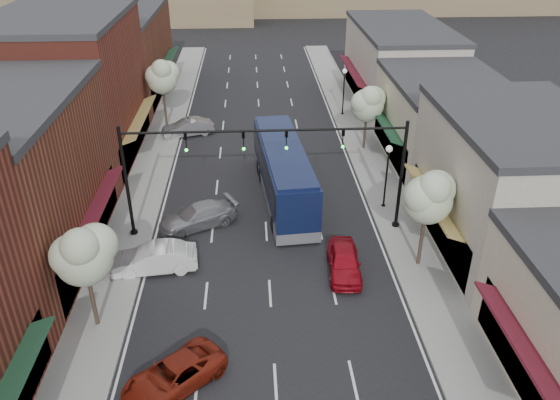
{
  "coord_description": "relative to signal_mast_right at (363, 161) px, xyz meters",
  "views": [
    {
      "loc": [
        -0.7,
        -20.31,
        17.89
      ],
      "look_at": [
        0.84,
        7.94,
        2.2
      ],
      "focal_mm": 35.0,
      "sensor_mm": 36.0,
      "label": 1
    }
  ],
  "objects": [
    {
      "name": "ground",
      "position": [
        -5.62,
        -8.0,
        -4.62
      ],
      "size": [
        160.0,
        160.0,
        0.0
      ],
      "primitive_type": "plane",
      "color": "black",
      "rests_on": "ground"
    },
    {
      "name": "sidewalk_left",
      "position": [
        -14.02,
        10.5,
        -4.55
      ],
      "size": [
        2.8,
        73.0,
        0.15
      ],
      "primitive_type": "cube",
      "color": "gray",
      "rests_on": "ground"
    },
    {
      "name": "sidewalk_right",
      "position": [
        2.78,
        10.5,
        -4.55
      ],
      "size": [
        2.8,
        73.0,
        0.15
      ],
      "primitive_type": "cube",
      "color": "gray",
      "rests_on": "ground"
    },
    {
      "name": "curb_left",
      "position": [
        -12.62,
        10.5,
        -4.55
      ],
      "size": [
        0.25,
        73.0,
        0.17
      ],
      "primitive_type": "cube",
      "color": "gray",
      "rests_on": "ground"
    },
    {
      "name": "curb_right",
      "position": [
        1.38,
        10.5,
        -4.55
      ],
      "size": [
        0.25,
        73.0,
        0.17
      ],
      "primitive_type": "cube",
      "color": "gray",
      "rests_on": "ground"
    },
    {
      "name": "bldg_left_midfar",
      "position": [
        -19.86,
        12.0,
        0.78
      ],
      "size": [
        10.14,
        14.1,
        10.9
      ],
      "color": "maroon",
      "rests_on": "ground"
    },
    {
      "name": "bldg_left_far",
      "position": [
        -19.84,
        28.0,
        -0.46
      ],
      "size": [
        10.14,
        18.1,
        8.4
      ],
      "color": "brown",
      "rests_on": "ground"
    },
    {
      "name": "bldg_right_midnear",
      "position": [
        8.1,
        -2.0,
        -0.72
      ],
      "size": [
        9.14,
        12.1,
        7.9
      ],
      "color": "#BCB0A1",
      "rests_on": "ground"
    },
    {
      "name": "bldg_right_midfar",
      "position": [
        8.08,
        10.0,
        -1.46
      ],
      "size": [
        9.14,
        12.1,
        6.4
      ],
      "color": "beige",
      "rests_on": "ground"
    },
    {
      "name": "bldg_right_far",
      "position": [
        8.09,
        24.0,
        -0.96
      ],
      "size": [
        9.14,
        16.1,
        7.4
      ],
      "color": "#BCB0A1",
      "rests_on": "ground"
    },
    {
      "name": "signal_mast_right",
      "position": [
        0.0,
        0.0,
        0.0
      ],
      "size": [
        8.22,
        0.46,
        7.0
      ],
      "color": "black",
      "rests_on": "ground"
    },
    {
      "name": "signal_mast_left",
      "position": [
        -11.24,
        0.0,
        0.0
      ],
      "size": [
        8.22,
        0.46,
        7.0
      ],
      "color": "black",
      "rests_on": "ground"
    },
    {
      "name": "tree_right_near",
      "position": [
        2.73,
        -4.05,
        -0.17
      ],
      "size": [
        2.85,
        2.65,
        5.95
      ],
      "color": "#47382B",
      "rests_on": "ground"
    },
    {
      "name": "tree_right_far",
      "position": [
        2.73,
        11.95,
        -0.63
      ],
      "size": [
        2.85,
        2.65,
        5.43
      ],
      "color": "#47382B",
      "rests_on": "ground"
    },
    {
      "name": "tree_left_near",
      "position": [
        -13.87,
        -8.05,
        -0.4
      ],
      "size": [
        2.85,
        2.65,
        5.69
      ],
      "color": "#47382B",
      "rests_on": "ground"
    },
    {
      "name": "tree_left_far",
      "position": [
        -13.87,
        17.95,
        -0.02
      ],
      "size": [
        2.85,
        2.65,
        6.13
      ],
      "color": "#47382B",
      "rests_on": "ground"
    },
    {
      "name": "lamp_post_near",
      "position": [
        2.18,
        2.5,
        -1.62
      ],
      "size": [
        0.44,
        0.44,
        4.44
      ],
      "color": "black",
      "rests_on": "ground"
    },
    {
      "name": "lamp_post_far",
      "position": [
        2.18,
        20.0,
        -1.62
      ],
      "size": [
        0.44,
        0.44,
        4.44
      ],
      "color": "black",
      "rests_on": "ground"
    },
    {
      "name": "coach_bus",
      "position": [
        -4.32,
        4.25,
        -2.68
      ],
      "size": [
        3.74,
        12.42,
        3.74
      ],
      "rotation": [
        0.0,
        0.0,
        0.09
      ],
      "color": "#0E1638",
      "rests_on": "ground"
    },
    {
      "name": "red_hatchback",
      "position": [
        -1.54,
        -4.41,
        -3.9
      ],
      "size": [
        1.98,
        4.32,
        1.44
      ],
      "primitive_type": "imported",
      "rotation": [
        0.0,
        0.0,
        -0.07
      ],
      "color": "maroon",
      "rests_on": "ground"
    },
    {
      "name": "parked_car_a",
      "position": [
        -9.83,
        -11.91,
        -4.0
      ],
      "size": [
        4.74,
        4.53,
        1.25
      ],
      "primitive_type": "imported",
      "rotation": [
        0.0,
        0.0,
        -0.85
      ],
      "color": "maroon",
      "rests_on": "ground"
    },
    {
      "name": "parked_car_b",
      "position": [
        -11.82,
        -3.65,
        -3.86
      ],
      "size": [
        4.77,
        2.13,
        1.52
      ],
      "primitive_type": "imported",
      "rotation": [
        0.0,
        0.0,
        -1.46
      ],
      "color": "white",
      "rests_on": "ground"
    },
    {
      "name": "parked_car_c",
      "position": [
        -9.82,
        0.85,
        -3.91
      ],
      "size": [
        5.3,
        3.97,
        1.43
      ],
      "primitive_type": "imported",
      "rotation": [
        0.0,
        0.0,
        -1.11
      ],
      "color": "gray",
      "rests_on": "ground"
    },
    {
      "name": "parked_car_e",
      "position": [
        -11.82,
        15.81,
        -3.91
      ],
      "size": [
        4.6,
        2.79,
        1.43
      ],
      "primitive_type": "imported",
      "rotation": [
        0.0,
        0.0,
        -1.25
      ],
      "color": "#939398",
      "rests_on": "ground"
    }
  ]
}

